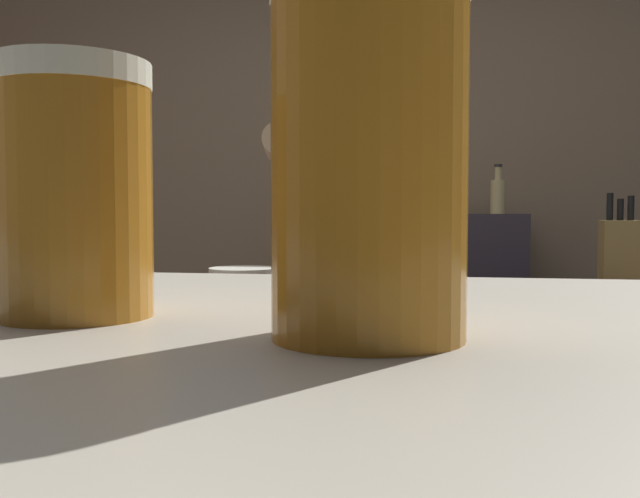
# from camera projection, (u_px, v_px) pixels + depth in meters

# --- Properties ---
(wall_back) EXTENTS (5.20, 0.10, 2.70)m
(wall_back) POSITION_uv_depth(u_px,v_px,m) (375.00, 164.00, 3.53)
(wall_back) COLOR #967C5C
(wall_back) RESTS_ON ground
(prep_counter) EXTENTS (2.10, 0.60, 0.88)m
(prep_counter) POSITION_uv_depth(u_px,v_px,m) (446.00, 429.00, 2.13)
(prep_counter) COLOR #4E362E
(prep_counter) RESTS_ON ground
(back_shelf) EXTENTS (0.87, 0.36, 1.10)m
(back_shelf) POSITION_uv_depth(u_px,v_px,m) (428.00, 331.00, 3.25)
(back_shelf) COLOR #3C343D
(back_shelf) RESTS_ON ground
(bartender) EXTENTS (0.48, 0.54, 1.71)m
(bartender) POSITION_uv_depth(u_px,v_px,m) (348.00, 258.00, 1.69)
(bartender) COLOR #2A2D30
(bartender) RESTS_ON ground
(knife_block) EXTENTS (0.10, 0.08, 0.28)m
(knife_block) POSITION_uv_depth(u_px,v_px,m) (619.00, 254.00, 1.97)
(knife_block) COLOR olive
(knife_block) RESTS_ON prep_counter
(mixing_bowl) EXTENTS (0.20, 0.20, 0.06)m
(mixing_bowl) POSITION_uv_depth(u_px,v_px,m) (243.00, 277.00, 2.09)
(mixing_bowl) COLOR silver
(mixing_bowl) RESTS_ON prep_counter
(chefs_knife) EXTENTS (0.24, 0.08, 0.01)m
(chefs_knife) POSITION_uv_depth(u_px,v_px,m) (460.00, 287.00, 2.05)
(chefs_knife) COLOR silver
(chefs_knife) RESTS_ON prep_counter
(pint_glass_near) EXTENTS (0.08, 0.08, 0.15)m
(pint_glass_near) POSITION_uv_depth(u_px,v_px,m) (369.00, 155.00, 0.28)
(pint_glass_near) COLOR #B16D1C
(pint_glass_near) RESTS_ON bar_counter
(pint_glass_far) EXTENTS (0.07, 0.07, 0.12)m
(pint_glass_far) POSITION_uv_depth(u_px,v_px,m) (75.00, 191.00, 0.34)
(pint_glass_far) COLOR #AE6E1F
(pint_glass_far) RESTS_ON bar_counter
(bottle_olive_oil) EXTENTS (0.07, 0.07, 0.22)m
(bottle_olive_oil) POSITION_uv_depth(u_px,v_px,m) (498.00, 195.00, 3.09)
(bottle_olive_oil) COLOR #DAC37F
(bottle_olive_oil) RESTS_ON back_shelf
(bottle_soy) EXTENTS (0.06, 0.06, 0.22)m
(bottle_soy) POSITION_uv_depth(u_px,v_px,m) (457.00, 195.00, 3.14)
(bottle_soy) COLOR #CAD582
(bottle_soy) RESTS_ON back_shelf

